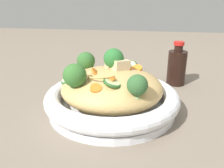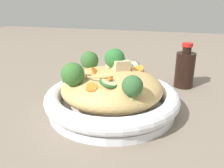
# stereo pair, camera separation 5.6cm
# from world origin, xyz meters

# --- Properties ---
(ground_plane) EXTENTS (3.00, 3.00, 0.00)m
(ground_plane) POSITION_xyz_m (0.00, 0.00, 0.00)
(ground_plane) COLOR #776A5B
(serving_bowl) EXTENTS (0.33, 0.33, 0.06)m
(serving_bowl) POSITION_xyz_m (0.00, 0.00, 0.03)
(serving_bowl) COLOR white
(serving_bowl) RESTS_ON ground_plane
(noodle_heap) EXTENTS (0.25, 0.25, 0.09)m
(noodle_heap) POSITION_xyz_m (0.00, -0.00, 0.06)
(noodle_heap) COLOR tan
(noodle_heap) RESTS_ON serving_bowl
(broccoli_florets) EXTENTS (0.21, 0.21, 0.08)m
(broccoli_florets) POSITION_xyz_m (0.01, -0.03, 0.11)
(broccoli_florets) COLOR #9FBC75
(broccoli_florets) RESTS_ON serving_bowl
(carrot_coins) EXTENTS (0.17, 0.12, 0.03)m
(carrot_coins) POSITION_xyz_m (0.01, 0.01, 0.10)
(carrot_coins) COLOR orange
(carrot_coins) RESTS_ON serving_bowl
(zucchini_slices) EXTENTS (0.19, 0.19, 0.04)m
(zucchini_slices) POSITION_xyz_m (-0.01, -0.01, 0.10)
(zucchini_slices) COLOR beige
(zucchini_slices) RESTS_ON serving_bowl
(chicken_chunks) EXTENTS (0.05, 0.07, 0.04)m
(chicken_chunks) POSITION_xyz_m (-0.02, 0.01, 0.11)
(chicken_chunks) COLOR beige
(chicken_chunks) RESTS_ON serving_bowl
(soy_sauce_bottle) EXTENTS (0.06, 0.06, 0.14)m
(soy_sauce_bottle) POSITION_xyz_m (-0.22, 0.17, 0.06)
(soy_sauce_bottle) COLOR black
(soy_sauce_bottle) RESTS_ON ground_plane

